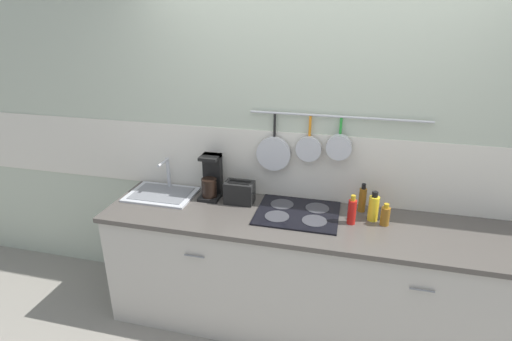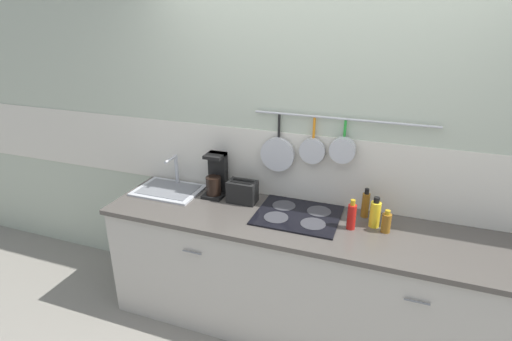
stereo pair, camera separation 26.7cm
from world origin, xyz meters
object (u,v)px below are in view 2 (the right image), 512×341
at_px(toaster, 242,192).
at_px(bottle_hot_sauce, 386,222).
at_px(bottle_dish_soap, 352,216).
at_px(bottle_sesame_oil, 365,204).
at_px(bottle_vinegar, 375,214).
at_px(coffee_maker, 216,178).

distance_m(toaster, bottle_hot_sauce, 1.03).
height_order(toaster, bottle_dish_soap, bottle_dish_soap).
height_order(bottle_sesame_oil, bottle_hot_sauce, bottle_sesame_oil).
height_order(bottle_sesame_oil, bottle_vinegar, same).
bearing_deg(bottle_vinegar, bottle_dish_soap, -148.81).
distance_m(bottle_dish_soap, bottle_vinegar, 0.16).
bearing_deg(toaster, bottle_vinegar, -2.23).
distance_m(coffee_maker, bottle_hot_sauce, 1.27).
bearing_deg(coffee_maker, bottle_vinegar, -4.26).
xyz_separation_m(bottle_dish_soap, bottle_sesame_oil, (0.07, 0.20, 0.00)).
relative_size(toaster, bottle_vinegar, 1.08).
bearing_deg(bottle_dish_soap, toaster, 171.49).
bearing_deg(bottle_vinegar, toaster, 177.77).
height_order(bottle_dish_soap, bottle_hot_sauce, bottle_dish_soap).
bearing_deg(bottle_sesame_oil, bottle_dish_soap, -108.40).
xyz_separation_m(coffee_maker, bottle_vinegar, (1.19, -0.09, -0.05)).
distance_m(coffee_maker, bottle_sesame_oil, 1.12).
xyz_separation_m(toaster, bottle_vinegar, (0.95, -0.04, 0.01)).
distance_m(toaster, bottle_dish_soap, 0.82).
height_order(coffee_maker, bottle_hot_sauce, coffee_maker).
relative_size(bottle_dish_soap, bottle_vinegar, 0.98).
height_order(toaster, bottle_vinegar, bottle_vinegar).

